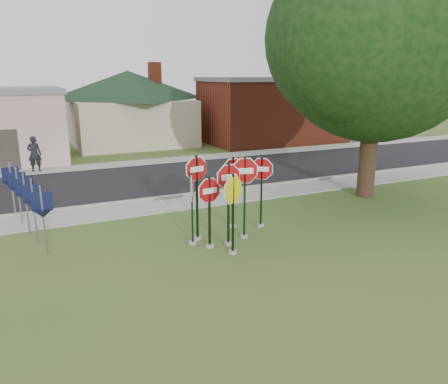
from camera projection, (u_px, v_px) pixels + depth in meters
name	position (u px, v px, depth m)	size (l,w,h in m)	color
ground	(245.00, 256.00, 12.20)	(120.00, 120.00, 0.00)	#365821
sidewalk_near	(179.00, 204.00, 17.01)	(60.00, 1.60, 0.06)	gray
road	(148.00, 180.00, 20.96)	(60.00, 7.00, 0.04)	black
sidewalk_far	(128.00, 164.00, 24.72)	(60.00, 1.60, 0.06)	gray
curb	(171.00, 197.00, 17.88)	(60.00, 0.20, 0.14)	gray
stop_sign_center	(228.00, 193.00, 12.63)	(1.03, 0.24, 2.59)	gray
stop_sign_yellow	(233.00, 203.00, 12.03)	(0.99, 0.54, 2.42)	gray
stop_sign_left	(209.00, 204.00, 12.51)	(1.00, 0.24, 2.23)	gray
stop_sign_right	(245.00, 185.00, 13.18)	(1.06, 0.34, 2.68)	gray
stop_sign_back_right	(233.00, 182.00, 14.14)	(1.13, 0.24, 2.49)	gray
stop_sign_back_left	(197.00, 186.00, 13.02)	(0.99, 0.24, 2.72)	gray
stop_sign_far_right	(262.00, 183.00, 14.23)	(0.79, 0.64, 2.47)	gray
stop_sign_far_left	(192.00, 199.00, 12.72)	(0.33, 1.06, 2.30)	gray
route_sign_row	(25.00, 197.00, 13.63)	(1.43, 4.63, 2.00)	#59595E
building_house	(129.00, 93.00, 31.34)	(11.60, 11.60, 6.20)	beige
building_brick	(273.00, 109.00, 32.66)	(10.20, 6.20, 4.75)	maroon
oak_tree	(379.00, 32.00, 16.63)	(12.01, 11.41, 10.70)	black
bg_tree_right	(322.00, 68.00, 42.47)	(5.60, 5.60, 8.40)	black
pedestrian	(34.00, 154.00, 22.46)	(0.67, 0.44, 1.83)	black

